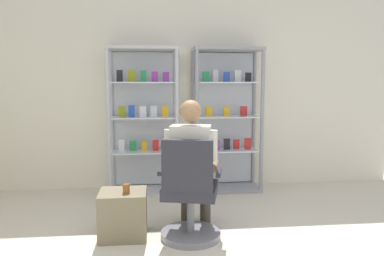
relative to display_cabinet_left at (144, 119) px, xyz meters
The scene contains 7 objects.
back_wall 0.71m from the display_cabinet_left, 23.32° to the left, with size 6.00×0.10×2.70m, color silver.
display_cabinet_left is the anchor object (origin of this frame).
display_cabinet_right 1.10m from the display_cabinet_left, ahead, with size 0.90×0.45×1.90m.
office_chair 1.80m from the display_cabinet_left, 74.74° to the right, with size 0.61×0.58×0.96m.
seated_shopkeeper 1.59m from the display_cabinet_left, 71.87° to the right, with size 0.55×0.62×1.29m.
storage_crate 1.68m from the display_cabinet_left, 96.29° to the right, with size 0.44×0.40×0.44m, color #72664C.
tea_glass 1.64m from the display_cabinet_left, 94.70° to the right, with size 0.06×0.06×0.09m, color brown.
Camera 1 is at (-0.42, -2.14, 1.44)m, focal length 34.66 mm.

